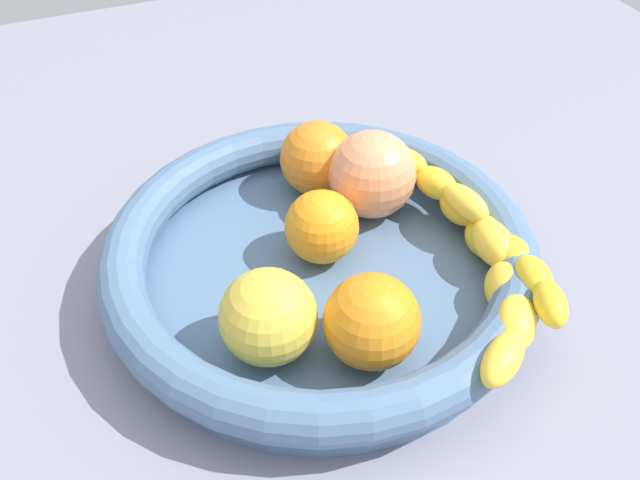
% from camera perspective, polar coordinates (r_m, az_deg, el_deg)
% --- Properties ---
extents(kitchen_counter, '(1.20, 1.20, 0.03)m').
position_cam_1_polar(kitchen_counter, '(0.58, 0.00, -4.63)').
color(kitchen_counter, gray).
rests_on(kitchen_counter, ground).
extents(fruit_bowl, '(0.34, 0.34, 0.05)m').
position_cam_1_polar(fruit_bowl, '(0.55, 0.00, -1.54)').
color(fruit_bowl, slate).
rests_on(fruit_bowl, kitchen_counter).
extents(banana_draped_left, '(0.11, 0.19, 0.05)m').
position_cam_1_polar(banana_draped_left, '(0.52, 14.56, -3.29)').
color(banana_draped_left, yellow).
rests_on(banana_draped_left, fruit_bowl).
extents(banana_draped_right, '(0.07, 0.23, 0.05)m').
position_cam_1_polar(banana_draped_right, '(0.56, 13.21, 0.78)').
color(banana_draped_right, yellow).
rests_on(banana_draped_right, fruit_bowl).
extents(orange_front, '(0.07, 0.07, 0.07)m').
position_cam_1_polar(orange_front, '(0.61, -0.23, 6.73)').
color(orange_front, orange).
rests_on(orange_front, fruit_bowl).
extents(orange_mid_left, '(0.06, 0.06, 0.06)m').
position_cam_1_polar(orange_mid_left, '(0.54, 0.14, 1.10)').
color(orange_mid_left, orange).
rests_on(orange_mid_left, fruit_bowl).
extents(orange_mid_right, '(0.07, 0.07, 0.07)m').
position_cam_1_polar(orange_mid_right, '(0.47, 3.79, -6.87)').
color(orange_mid_right, orange).
rests_on(orange_mid_right, fruit_bowl).
extents(peach_blush, '(0.07, 0.07, 0.07)m').
position_cam_1_polar(peach_blush, '(0.59, 4.31, 5.41)').
color(peach_blush, '#F09664').
rests_on(peach_blush, fruit_bowl).
extents(apple_yellow, '(0.07, 0.07, 0.07)m').
position_cam_1_polar(apple_yellow, '(0.47, -4.29, -6.34)').
color(apple_yellow, gold).
rests_on(apple_yellow, fruit_bowl).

